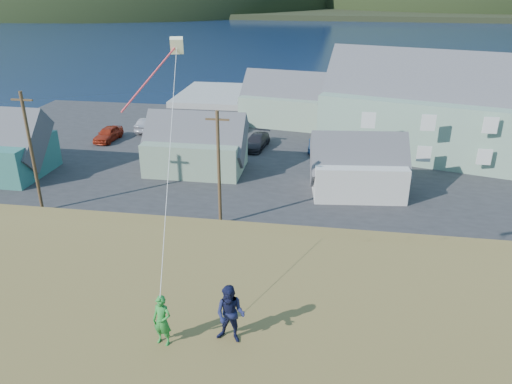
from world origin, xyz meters
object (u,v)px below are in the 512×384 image
at_px(wharf, 270,97).
at_px(shed_white, 358,167).
at_px(kite_flyer_navy, 230,314).
at_px(kite_flyer_green, 162,321).
at_px(shed_palegreen_near, 196,145).
at_px(shed_palegreen_far, 290,100).
at_px(lodge, 510,115).

relative_size(wharf, shed_white, 3.20).
bearing_deg(wharf, shed_white, -70.31).
relative_size(shed_white, kite_flyer_navy, 4.67).
bearing_deg(kite_flyer_green, shed_palegreen_near, 116.37).
xyz_separation_m(shed_palegreen_near, shed_palegreen_far, (6.83, 16.76, 0.41)).
bearing_deg(kite_flyer_navy, kite_flyer_green, -160.27).
bearing_deg(shed_palegreen_near, kite_flyer_navy, -72.40).
xyz_separation_m(lodge, shed_palegreen_far, (-21.19, 10.07, -1.77)).
bearing_deg(kite_flyer_green, wharf, 106.75).
xyz_separation_m(shed_palegreen_far, kite_flyer_navy, (2.72, -47.05, 5.21)).
bearing_deg(wharf, kite_flyer_green, -85.44).
distance_m(wharf, lodge, 33.37).
relative_size(shed_palegreen_near, kite_flyer_navy, 5.15).
xyz_separation_m(wharf, shed_palegreen_near, (-3.04, -28.42, 2.00)).
xyz_separation_m(lodge, shed_white, (-13.78, -9.57, -2.29)).
relative_size(shed_white, shed_palegreen_far, 0.68).
relative_size(kite_flyer_green, kite_flyer_navy, 0.86).
bearing_deg(kite_flyer_navy, lodge, 70.66).
xyz_separation_m(lodge, kite_flyer_green, (-20.27, -37.38, 3.32)).
height_order(wharf, kite_flyer_green, kite_flyer_green).
bearing_deg(lodge, kite_flyer_navy, -101.90).
distance_m(lodge, kite_flyer_navy, 41.48).
height_order(shed_palegreen_near, kite_flyer_green, kite_flyer_green).
xyz_separation_m(shed_white, shed_palegreen_far, (-7.41, 19.64, 0.52)).
bearing_deg(kite_flyer_navy, shed_palegreen_near, 114.70).
relative_size(wharf, lodge, 0.73).
bearing_deg(lodge, shed_palegreen_near, -151.93).
bearing_deg(wharf, lodge, -41.01).
height_order(wharf, lodge, lodge).
height_order(wharf, shed_palegreen_near, shed_palegreen_near).
distance_m(shed_white, shed_palegreen_far, 20.99).
relative_size(shed_palegreen_near, shed_white, 1.10).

